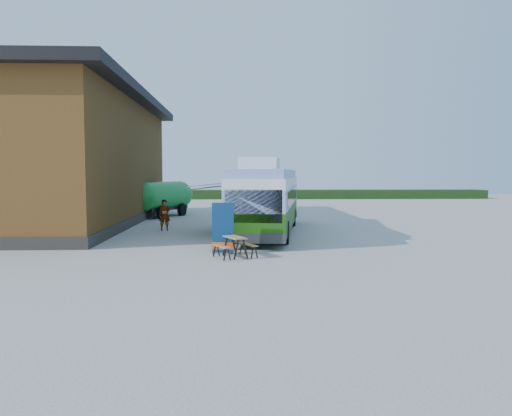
{
  "coord_description": "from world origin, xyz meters",
  "views": [
    {
      "loc": [
        -0.82,
        -19.15,
        2.92
      ],
      "look_at": [
        0.08,
        2.63,
        1.4
      ],
      "focal_mm": 35.0,
      "sensor_mm": 36.0,
      "label": 1
    }
  ],
  "objects_px": {
    "person_b": "(274,206)",
    "banner": "(223,233)",
    "bus": "(268,198)",
    "picnic_table": "(235,242)",
    "person_a": "(165,215)",
    "slurry_tanker": "(163,197)"
  },
  "relations": [
    {
      "from": "person_a",
      "to": "person_b",
      "type": "relative_size",
      "value": 0.94
    },
    {
      "from": "person_a",
      "to": "slurry_tanker",
      "type": "xyz_separation_m",
      "value": [
        -1.25,
        8.0,
        0.56
      ]
    },
    {
      "from": "picnic_table",
      "to": "person_b",
      "type": "bearing_deg",
      "value": 55.47
    },
    {
      "from": "person_b",
      "to": "banner",
      "type": "bearing_deg",
      "value": 29.36
    },
    {
      "from": "banner",
      "to": "person_b",
      "type": "distance_m",
      "value": 13.48
    },
    {
      "from": "person_a",
      "to": "person_b",
      "type": "height_order",
      "value": "person_b"
    },
    {
      "from": "picnic_table",
      "to": "person_b",
      "type": "height_order",
      "value": "person_b"
    },
    {
      "from": "person_a",
      "to": "person_b",
      "type": "bearing_deg",
      "value": 30.38
    },
    {
      "from": "person_a",
      "to": "bus",
      "type": "bearing_deg",
      "value": -26.63
    },
    {
      "from": "slurry_tanker",
      "to": "bus",
      "type": "bearing_deg",
      "value": -30.43
    },
    {
      "from": "person_a",
      "to": "picnic_table",
      "type": "bearing_deg",
      "value": -78.77
    },
    {
      "from": "bus",
      "to": "picnic_table",
      "type": "relative_size",
      "value": 7.36
    },
    {
      "from": "banner",
      "to": "person_b",
      "type": "bearing_deg",
      "value": 86.75
    },
    {
      "from": "picnic_table",
      "to": "slurry_tanker",
      "type": "bearing_deg",
      "value": 82.0
    },
    {
      "from": "slurry_tanker",
      "to": "person_b",
      "type": "bearing_deg",
      "value": 6.37
    },
    {
      "from": "bus",
      "to": "banner",
      "type": "height_order",
      "value": "bus"
    },
    {
      "from": "person_a",
      "to": "slurry_tanker",
      "type": "distance_m",
      "value": 8.11
    },
    {
      "from": "banner",
      "to": "person_a",
      "type": "height_order",
      "value": "banner"
    },
    {
      "from": "picnic_table",
      "to": "person_b",
      "type": "relative_size",
      "value": 0.95
    },
    {
      "from": "person_b",
      "to": "person_a",
      "type": "bearing_deg",
      "value": -5.79
    },
    {
      "from": "banner",
      "to": "person_b",
      "type": "xyz_separation_m",
      "value": [
        2.88,
        13.17,
        0.08
      ]
    },
    {
      "from": "banner",
      "to": "slurry_tanker",
      "type": "relative_size",
      "value": 0.32
    }
  ]
}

